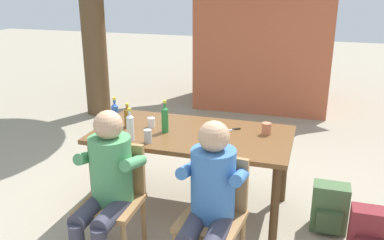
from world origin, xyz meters
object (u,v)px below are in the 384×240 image
(cup_white, at_px, (151,123))
(chair_near_right, at_px, (215,209))
(person_in_plaid_shirt, at_px, (107,180))
(backpack_by_far_side, at_px, (330,208))
(brick_kiosk, at_px, (268,17))
(person_in_white_shirt, at_px, (210,196))
(bottle_green, at_px, (165,118))
(bottle_clear, at_px, (130,127))
(bottle_blue, at_px, (115,115))
(table_knife, at_px, (230,130))
(cup_steel, at_px, (148,136))
(backpack_by_near_side, at_px, (368,234))
(dining_table, at_px, (192,141))
(chair_near_left, at_px, (115,193))
(bottle_amber, at_px, (128,117))
(cup_terracotta, at_px, (266,129))

(cup_white, bearing_deg, chair_near_right, -44.27)
(person_in_plaid_shirt, height_order, backpack_by_far_side, person_in_plaid_shirt)
(person_in_plaid_shirt, distance_m, brick_kiosk, 4.86)
(person_in_white_shirt, relative_size, bottle_green, 3.94)
(bottle_clear, relative_size, bottle_blue, 0.96)
(table_knife, bearing_deg, cup_steel, -140.33)
(bottle_clear, distance_m, backpack_by_near_side, 2.10)
(bottle_clear, bearing_deg, dining_table, 36.77)
(chair_near_left, height_order, bottle_green, bottle_green)
(chair_near_left, height_order, brick_kiosk, brick_kiosk)
(person_in_white_shirt, relative_size, brick_kiosk, 0.42)
(bottle_amber, xyz_separation_m, bottle_blue, (-0.09, -0.07, 0.03))
(person_in_plaid_shirt, bearing_deg, brick_kiosk, 83.40)
(cup_steel, relative_size, backpack_by_far_side, 0.27)
(person_in_white_shirt, xyz_separation_m, backpack_by_near_side, (1.14, 0.56, -0.46))
(bottle_blue, height_order, cup_terracotta, bottle_blue)
(chair_near_right, bearing_deg, bottle_amber, 144.40)
(bottle_blue, bearing_deg, table_knife, 14.52)
(bottle_clear, xyz_separation_m, table_knife, (0.77, 0.50, -0.12))
(chair_near_left, distance_m, bottle_clear, 0.59)
(person_in_white_shirt, bearing_deg, bottle_clear, 147.50)
(person_in_plaid_shirt, relative_size, cup_terracotta, 11.04)
(bottle_clear, bearing_deg, chair_near_right, -26.75)
(chair_near_left, relative_size, bottle_green, 2.90)
(backpack_by_near_side, bearing_deg, table_knife, 158.71)
(chair_near_right, height_order, table_knife, chair_near_right)
(person_in_plaid_shirt, xyz_separation_m, table_knife, (0.72, 1.04, 0.12))
(chair_near_right, height_order, bottle_clear, bottle_clear)
(person_in_plaid_shirt, height_order, cup_steel, person_in_plaid_shirt)
(chair_near_left, bearing_deg, backpack_by_far_side, 24.63)
(person_in_plaid_shirt, relative_size, backpack_by_far_side, 2.76)
(cup_terracotta, bearing_deg, table_knife, 178.55)
(person_in_white_shirt, bearing_deg, bottle_green, 127.90)
(bottle_green, xyz_separation_m, cup_white, (-0.17, 0.08, -0.08))
(chair_near_right, relative_size, person_in_white_shirt, 0.74)
(person_in_plaid_shirt, xyz_separation_m, bottle_clear, (-0.05, 0.54, 0.24))
(chair_near_left, distance_m, bottle_blue, 0.84)
(chair_near_left, bearing_deg, bottle_green, 76.93)
(bottle_clear, bearing_deg, bottle_green, 52.81)
(chair_near_left, xyz_separation_m, person_in_plaid_shirt, (0.00, -0.11, 0.17))
(cup_terracotta, distance_m, table_knife, 0.33)
(backpack_by_far_side, bearing_deg, bottle_amber, -179.34)
(cup_white, bearing_deg, chair_near_left, -89.68)
(dining_table, height_order, backpack_by_far_side, dining_table)
(person_in_plaid_shirt, bearing_deg, cup_terracotta, 44.46)
(chair_near_right, distance_m, bottle_blue, 1.36)
(bottle_green, bearing_deg, cup_white, 153.52)
(bottle_green, distance_m, bottle_amber, 0.38)
(cup_terracotta, xyz_separation_m, cup_white, (-1.05, -0.12, -0.01))
(chair_near_left, distance_m, cup_steel, 0.55)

